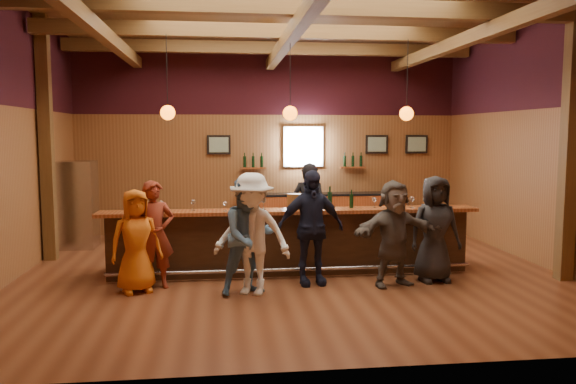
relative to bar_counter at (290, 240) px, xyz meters
name	(u,v)px	position (x,y,z in m)	size (l,w,h in m)	color
room	(290,82)	(-0.02, -0.09, 2.69)	(9.04, 9.00, 4.52)	brown
bar_counter	(290,240)	(0.00, 0.00, 0.00)	(6.30, 1.07, 1.11)	black
back_bar_cabinet	(321,213)	(1.18, 3.57, -0.05)	(4.00, 0.52, 0.95)	brown
window	(303,147)	(0.78, 3.80, 1.53)	(0.95, 0.09, 0.95)	silver
framed_pictures	(339,144)	(1.65, 3.79, 1.58)	(5.35, 0.05, 0.45)	black
wine_shelves	(304,165)	(0.78, 3.73, 1.10)	(3.00, 0.18, 0.30)	brown
pendant_lights	(290,113)	(-0.02, -0.15, 2.19)	(4.24, 0.24, 1.37)	black
stainless_fridge	(78,205)	(-4.12, 2.45, 0.38)	(0.70, 0.70, 1.80)	silver
customer_orange	(136,241)	(-2.44, -1.06, 0.25)	(0.76, 0.49, 1.55)	orange
customer_redvest	(155,235)	(-2.19, -0.88, 0.31)	(0.60, 0.40, 1.66)	maroon
customer_denim	(248,236)	(-0.78, -1.36, 0.34)	(0.84, 0.65, 1.73)	#517BA2
customer_white	(252,234)	(-0.73, -1.37, 0.38)	(1.16, 0.67, 1.80)	white
customer_navy	(311,228)	(0.21, -0.94, 0.38)	(1.06, 0.44, 1.81)	#181B30
customer_brown	(394,233)	(1.48, -1.18, 0.30)	(1.53, 0.49, 1.65)	#564D45
customer_dark	(435,229)	(2.21, -0.99, 0.33)	(0.83, 0.54, 1.70)	black
bartender	(309,211)	(0.47, 0.83, 0.39)	(0.67, 0.44, 1.82)	black
ice_bucket	(294,202)	(0.03, -0.33, 0.72)	(0.24, 0.24, 0.26)	brown
bottle_a	(330,199)	(0.66, -0.17, 0.73)	(0.08, 0.08, 0.36)	black
bottle_b	(351,201)	(1.02, -0.26, 0.71)	(0.07, 0.07, 0.31)	black
glass_a	(145,205)	(-2.38, -0.38, 0.71)	(0.07, 0.07, 0.17)	silver
glass_b	(161,203)	(-2.14, -0.31, 0.72)	(0.08, 0.08, 0.18)	silver
glass_c	(193,203)	(-1.63, -0.26, 0.72)	(0.08, 0.08, 0.18)	silver
glass_d	(225,204)	(-1.11, -0.43, 0.70)	(0.07, 0.07, 0.16)	silver
glass_e	(264,201)	(-0.47, -0.27, 0.73)	(0.09, 0.09, 0.19)	silver
glass_f	(326,201)	(0.56, -0.34, 0.73)	(0.09, 0.09, 0.20)	silver
glass_g	(374,200)	(1.42, -0.25, 0.71)	(0.08, 0.08, 0.18)	silver
glass_h	(412,200)	(2.04, -0.38, 0.73)	(0.09, 0.09, 0.19)	silver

